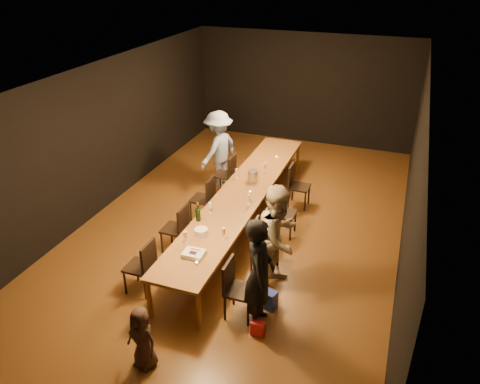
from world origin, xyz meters
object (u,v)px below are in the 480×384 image
(woman_tan, at_px, (278,238))
(chair_left_1, at_px, (175,228))
(plate_stack, at_px, (201,232))
(ice_bucket, at_px, (253,176))
(man_blue, at_px, (219,149))
(champagne_bottle, at_px, (198,212))
(birthday_cake, at_px, (194,254))
(chair_right_3, at_px, (299,186))
(chair_left_2, at_px, (202,198))
(child, at_px, (142,338))
(table, at_px, (242,195))
(woman_birthday, at_px, (259,274))
(chair_right_0, at_px, (241,290))
(chair_right_1, at_px, (265,247))
(chair_left_3, at_px, (224,174))
(chair_left_0, at_px, (139,266))
(chair_right_2, at_px, (284,213))

(woman_tan, bearing_deg, chair_left_1, 97.91)
(plate_stack, relative_size, ice_bucket, 0.93)
(man_blue, height_order, champagne_bottle, man_blue)
(man_blue, distance_m, birthday_cake, 4.00)
(chair_right_3, height_order, chair_left_1, same)
(chair_left_2, relative_size, child, 1.01)
(table, height_order, woman_birthday, woman_birthday)
(chair_right_0, xyz_separation_m, plate_stack, (-0.96, 0.75, 0.35))
(chair_right_3, distance_m, plate_stack, 3.03)
(table, xyz_separation_m, chair_left_1, (-0.85, -1.20, -0.24))
(chair_right_1, bearing_deg, plate_stack, -64.84)
(chair_left_1, bearing_deg, plate_stack, -121.23)
(table, bearing_deg, child, -90.19)
(chair_right_0, distance_m, child, 1.58)
(chair_left_3, relative_size, child, 1.01)
(chair_left_3, xyz_separation_m, plate_stack, (0.74, -2.85, 0.35))
(man_blue, xyz_separation_m, ice_bucket, (1.18, -1.06, -0.01))
(chair_right_0, bearing_deg, table, -160.50)
(chair_left_0, distance_m, woman_birthday, 2.04)
(chair_right_2, relative_size, chair_left_2, 1.00)
(chair_left_1, relative_size, chair_left_3, 1.00)
(chair_right_1, relative_size, ice_bucket, 4.01)
(chair_left_3, bearing_deg, plate_stack, -165.41)
(chair_right_3, xyz_separation_m, plate_stack, (-0.96, -2.85, 0.35))
(table, xyz_separation_m, birthday_cake, (0.02, -2.22, 0.09))
(chair_right_1, distance_m, chair_left_3, 2.94)
(chair_left_1, bearing_deg, woman_tan, -98.81)
(chair_left_1, bearing_deg, chair_right_3, -35.31)
(plate_stack, distance_m, ice_bucket, 2.20)
(champagne_bottle, bearing_deg, table, 74.18)
(chair_left_3, xyz_separation_m, woman_birthday, (2.00, -3.66, 0.41))
(chair_right_0, height_order, chair_left_0, same)
(table, bearing_deg, woman_tan, -52.71)
(chair_right_1, distance_m, ice_bucket, 1.97)
(man_blue, height_order, birthday_cake, man_blue)
(man_blue, xyz_separation_m, plate_stack, (1.04, -3.25, -0.07))
(ice_bucket, bearing_deg, chair_right_2, -33.60)
(child, height_order, ice_bucket, ice_bucket)
(birthday_cake, bearing_deg, chair_left_1, 129.07)
(ice_bucket, bearing_deg, child, -90.58)
(chair_left_2, height_order, chair_left_3, same)
(chair_right_0, height_order, child, chair_right_0)
(chair_right_1, relative_size, champagne_bottle, 2.65)
(table, distance_m, chair_left_1, 1.49)
(chair_right_1, relative_size, child, 1.01)
(champagne_bottle, bearing_deg, woman_tan, -10.25)
(chair_right_1, bearing_deg, chair_left_0, -54.78)
(table, bearing_deg, chair_right_3, 54.69)
(chair_left_3, bearing_deg, chair_left_2, -180.00)
(woman_birthday, xyz_separation_m, birthday_cake, (-1.13, 0.24, -0.09))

